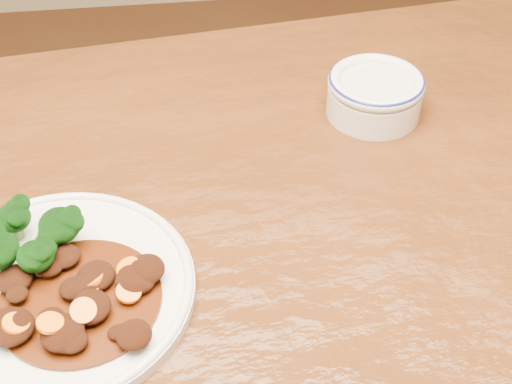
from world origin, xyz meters
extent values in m
cube|color=#50270E|center=(0.00, 0.00, 0.73)|extent=(1.60, 1.07, 0.04)
cylinder|color=silver|center=(-0.13, 0.00, 0.76)|extent=(0.25, 0.25, 0.01)
torus|color=silver|center=(-0.13, 0.00, 0.76)|extent=(0.25, 0.25, 0.01)
cylinder|color=#6C8E49|center=(-0.14, 0.02, 0.77)|extent=(0.01, 0.01, 0.01)
ellipsoid|color=black|center=(-0.14, 0.02, 0.79)|extent=(0.03, 0.03, 0.03)
cylinder|color=#6C8E49|center=(-0.12, 0.05, 0.77)|extent=(0.01, 0.01, 0.01)
ellipsoid|color=black|center=(-0.12, 0.05, 0.79)|extent=(0.04, 0.04, 0.03)
cylinder|color=#6C8E49|center=(-0.17, 0.07, 0.77)|extent=(0.01, 0.01, 0.01)
ellipsoid|color=black|center=(-0.17, 0.07, 0.79)|extent=(0.03, 0.03, 0.03)
cylinder|color=#6C8E49|center=(-0.18, 0.03, 0.77)|extent=(0.01, 0.01, 0.01)
cylinder|color=#472107|center=(-0.10, -0.02, 0.76)|extent=(0.14, 0.14, 0.00)
ellipsoid|color=black|center=(-0.13, -0.04, 0.77)|extent=(0.02, 0.02, 0.01)
ellipsoid|color=black|center=(-0.05, 0.00, 0.77)|extent=(0.04, 0.03, 0.02)
ellipsoid|color=black|center=(-0.09, 0.00, 0.77)|extent=(0.03, 0.04, 0.02)
ellipsoid|color=black|center=(-0.06, -0.07, 0.77)|extent=(0.03, 0.03, 0.02)
ellipsoid|color=black|center=(-0.16, -0.01, 0.77)|extent=(0.02, 0.02, 0.01)
ellipsoid|color=black|center=(-0.13, 0.02, 0.77)|extent=(0.02, 0.02, 0.01)
ellipsoid|color=black|center=(-0.07, -0.06, 0.77)|extent=(0.02, 0.02, 0.01)
ellipsoid|color=black|center=(-0.11, -0.01, 0.77)|extent=(0.03, 0.03, 0.01)
ellipsoid|color=black|center=(-0.11, -0.07, 0.77)|extent=(0.03, 0.02, 0.01)
ellipsoid|color=black|center=(-0.15, -0.05, 0.77)|extent=(0.03, 0.03, 0.02)
ellipsoid|color=black|center=(-0.16, 0.01, 0.77)|extent=(0.03, 0.03, 0.02)
ellipsoid|color=black|center=(-0.09, -0.03, 0.77)|extent=(0.03, 0.04, 0.02)
ellipsoid|color=black|center=(-0.14, 0.02, 0.77)|extent=(0.02, 0.02, 0.01)
ellipsoid|color=black|center=(-0.09, -0.01, 0.77)|extent=(0.02, 0.02, 0.01)
ellipsoid|color=black|center=(-0.06, -0.01, 0.77)|extent=(0.04, 0.03, 0.02)
ellipsoid|color=black|center=(-0.16, -0.04, 0.77)|extent=(0.03, 0.03, 0.02)
ellipsoid|color=black|center=(-0.16, -0.05, 0.77)|extent=(0.04, 0.04, 0.02)
ellipsoid|color=black|center=(-0.04, 0.00, 0.78)|extent=(0.03, 0.03, 0.02)
ellipsoid|color=black|center=(-0.11, -0.06, 0.77)|extent=(0.04, 0.04, 0.02)
ellipsoid|color=black|center=(-0.12, 0.03, 0.77)|extent=(0.03, 0.03, 0.01)
cylinder|color=orange|center=(-0.12, -0.05, 0.78)|extent=(0.02, 0.02, 0.01)
cylinder|color=orange|center=(-0.09, 0.00, 0.77)|extent=(0.03, 0.03, 0.01)
cylinder|color=orange|center=(-0.15, -0.05, 0.78)|extent=(0.03, 0.03, 0.01)
cylinder|color=orange|center=(-0.06, 0.00, 0.78)|extent=(0.03, 0.03, 0.01)
cylinder|color=orange|center=(-0.10, -0.01, 0.77)|extent=(0.03, 0.03, 0.01)
cylinder|color=orange|center=(-0.10, -0.04, 0.78)|extent=(0.03, 0.03, 0.02)
cylinder|color=orange|center=(-0.06, -0.02, 0.77)|extent=(0.03, 0.03, 0.01)
cylinder|color=silver|center=(0.22, 0.24, 0.77)|extent=(0.11, 0.11, 0.04)
cylinder|color=silver|center=(0.22, 0.24, 0.79)|extent=(0.09, 0.09, 0.01)
torus|color=silver|center=(0.22, 0.24, 0.79)|extent=(0.11, 0.11, 0.01)
torus|color=navy|center=(0.22, 0.24, 0.80)|extent=(0.11, 0.11, 0.01)
camera|label=1|loc=(0.00, -0.43, 1.26)|focal=50.00mm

